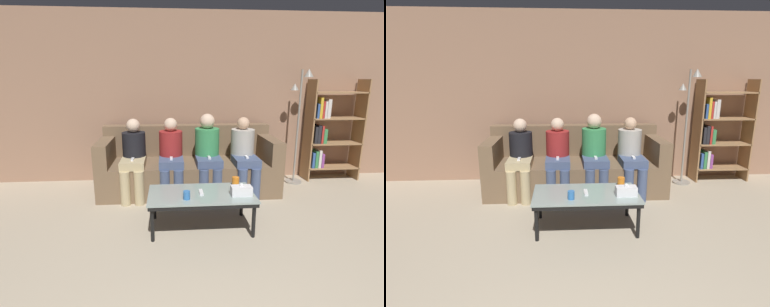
{
  "view_description": "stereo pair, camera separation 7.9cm",
  "coord_description": "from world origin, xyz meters",
  "views": [
    {
      "loc": [
        -0.29,
        -0.72,
        1.61
      ],
      "look_at": [
        0.0,
        2.88,
        0.7
      ],
      "focal_mm": 28.0,
      "sensor_mm": 36.0,
      "label": 1
    },
    {
      "loc": [
        -0.21,
        -0.73,
        1.61
      ],
      "look_at": [
        0.0,
        2.88,
        0.7
      ],
      "focal_mm": 28.0,
      "sensor_mm": 36.0,
      "label": 2
    }
  ],
  "objects": [
    {
      "name": "wall_back",
      "position": [
        0.0,
        4.05,
        1.3
      ],
      "size": [
        12.0,
        0.06,
        2.6
      ],
      "color": "#9E755B",
      "rests_on": "ground_plane"
    },
    {
      "name": "couch",
      "position": [
        0.0,
        3.52,
        0.33
      ],
      "size": [
        2.51,
        0.93,
        0.92
      ],
      "color": "brown",
      "rests_on": "ground_plane"
    },
    {
      "name": "coffee_table",
      "position": [
        0.05,
        2.3,
        0.36
      ],
      "size": [
        1.14,
        0.62,
        0.4
      ],
      "color": "#8C9E99",
      "rests_on": "ground_plane"
    },
    {
      "name": "cup_near_left",
      "position": [
        0.47,
        2.5,
        0.46
      ],
      "size": [
        0.08,
        0.08,
        0.1
      ],
      "color": "orange",
      "rests_on": "coffee_table"
    },
    {
      "name": "cup_near_right",
      "position": [
        -0.11,
        2.14,
        0.45
      ],
      "size": [
        0.07,
        0.07,
        0.09
      ],
      "color": "#3372BF",
      "rests_on": "coffee_table"
    },
    {
      "name": "tissue_box",
      "position": [
        0.47,
        2.21,
        0.45
      ],
      "size": [
        0.22,
        0.12,
        0.13
      ],
      "color": "white",
      "rests_on": "coffee_table"
    },
    {
      "name": "game_remote",
      "position": [
        0.05,
        2.3,
        0.41
      ],
      "size": [
        0.04,
        0.15,
        0.02
      ],
      "color": "white",
      "rests_on": "coffee_table"
    },
    {
      "name": "bookshelf",
      "position": [
        2.24,
        3.82,
        0.79
      ],
      "size": [
        0.86,
        0.32,
        1.6
      ],
      "color": "#9E754C",
      "rests_on": "ground_plane"
    },
    {
      "name": "standing_lamp",
      "position": [
        1.7,
        3.68,
        1.07
      ],
      "size": [
        0.31,
        0.26,
        1.75
      ],
      "color": "gray",
      "rests_on": "ground_plane"
    },
    {
      "name": "seated_person_left_end",
      "position": [
        -0.77,
        3.29,
        0.58
      ],
      "size": [
        0.32,
        0.65,
        1.07
      ],
      "color": "tan",
      "rests_on": "ground_plane"
    },
    {
      "name": "seated_person_mid_left",
      "position": [
        -0.26,
        3.3,
        0.59
      ],
      "size": [
        0.33,
        0.64,
        1.08
      ],
      "color": "#47567A",
      "rests_on": "ground_plane"
    },
    {
      "name": "seated_person_mid_right",
      "position": [
        0.26,
        3.31,
        0.62
      ],
      "size": [
        0.34,
        0.64,
        1.13
      ],
      "color": "#47567A",
      "rests_on": "ground_plane"
    },
    {
      "name": "seated_person_right_end",
      "position": [
        0.77,
        3.29,
        0.59
      ],
      "size": [
        0.33,
        0.66,
        1.08
      ],
      "color": "#47567A",
      "rests_on": "ground_plane"
    }
  ]
}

